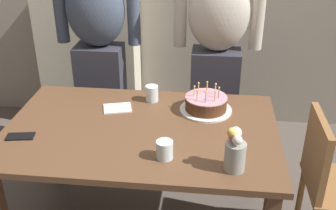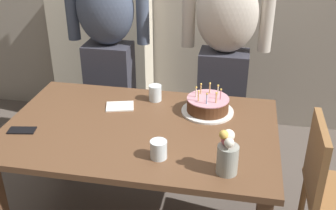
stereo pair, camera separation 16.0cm
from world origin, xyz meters
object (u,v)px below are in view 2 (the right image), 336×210
(water_glass_near, at_px, (159,149))
(cell_phone, at_px, (22,130))
(flower_vase, at_px, (227,154))
(person_man_bearded, at_px, (108,50))
(napkin_stack, at_px, (120,106))
(dining_chair, at_px, (331,186))
(birthday_cake, at_px, (208,106))
(person_woman_cardigan, at_px, (224,58))
(water_glass_far, at_px, (155,93))

(water_glass_near, bearing_deg, cell_phone, 172.32)
(cell_phone, bearing_deg, water_glass_near, -17.41)
(flower_vase, relative_size, person_man_bearded, 0.13)
(napkin_stack, distance_m, person_man_bearded, 0.66)
(person_man_bearded, bearing_deg, water_glass_near, 119.38)
(dining_chair, bearing_deg, cell_phone, 94.34)
(water_glass_near, xyz_separation_m, cell_phone, (-0.78, 0.11, -0.04))
(birthday_cake, height_order, person_woman_cardigan, person_woman_cardigan)
(person_man_bearded, bearing_deg, flower_vase, 129.66)
(flower_vase, xyz_separation_m, person_woman_cardigan, (-0.09, 1.13, 0.03))
(cell_phone, xyz_separation_m, person_woman_cardigan, (1.02, 0.97, 0.13))
(water_glass_far, bearing_deg, water_glass_near, -76.04)
(birthday_cake, xyz_separation_m, water_glass_far, (-0.34, 0.10, 0.01))
(water_glass_far, xyz_separation_m, cell_phone, (-0.63, -0.50, -0.05))
(birthday_cake, distance_m, napkin_stack, 0.53)
(water_glass_near, distance_m, flower_vase, 0.34)
(napkin_stack, bearing_deg, cell_phone, -139.80)
(napkin_stack, bearing_deg, person_woman_cardigan, 45.78)
(water_glass_far, bearing_deg, flower_vase, -53.96)
(person_woman_cardigan, bearing_deg, cell_phone, 43.50)
(cell_phone, distance_m, napkin_stack, 0.58)
(birthday_cake, xyz_separation_m, dining_chair, (0.69, -0.28, -0.27))
(water_glass_near, height_order, napkin_stack, water_glass_near)
(birthday_cake, height_order, cell_phone, birthday_cake)
(dining_chair, bearing_deg, napkin_stack, 78.56)
(flower_vase, bearing_deg, cell_phone, 171.81)
(water_glass_near, xyz_separation_m, person_man_bearded, (-0.60, 1.07, 0.09))
(cell_phone, relative_size, flower_vase, 0.66)
(water_glass_near, height_order, person_woman_cardigan, person_woman_cardigan)
(water_glass_far, relative_size, person_woman_cardigan, 0.06)
(water_glass_far, height_order, cell_phone, water_glass_far)
(birthday_cake, bearing_deg, napkin_stack, -176.38)
(flower_vase, bearing_deg, water_glass_far, 126.04)
(person_man_bearded, xyz_separation_m, person_woman_cardigan, (0.84, 0.00, 0.00))
(cell_phone, bearing_deg, person_man_bearded, 69.84)
(birthday_cake, height_order, napkin_stack, birthday_cake)
(napkin_stack, bearing_deg, person_man_bearded, 113.83)
(person_woman_cardigan, bearing_deg, person_man_bearded, 0.00)
(water_glass_far, relative_size, dining_chair, 0.11)
(birthday_cake, bearing_deg, person_man_bearded, 144.55)
(cell_phone, relative_size, dining_chair, 0.17)
(napkin_stack, height_order, person_woman_cardigan, person_woman_cardigan)
(water_glass_far, height_order, napkin_stack, water_glass_far)
(birthday_cake, bearing_deg, water_glass_near, -109.90)
(napkin_stack, relative_size, person_woman_cardigan, 0.10)
(water_glass_near, relative_size, napkin_stack, 0.57)
(birthday_cake, relative_size, person_woman_cardigan, 0.19)
(person_woman_cardigan, relative_size, dining_chair, 1.90)
(birthday_cake, relative_size, water_glass_near, 3.31)
(birthday_cake, bearing_deg, flower_vase, -75.55)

